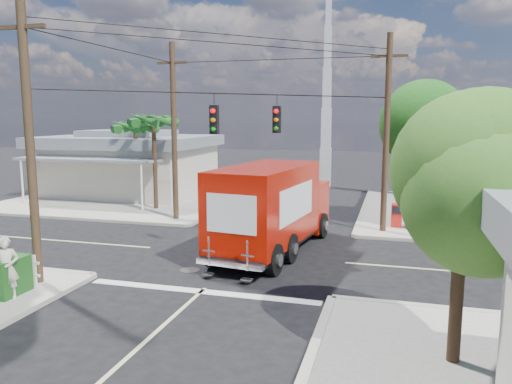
% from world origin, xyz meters
% --- Properties ---
extents(ground, '(120.00, 120.00, 0.00)m').
position_xyz_m(ground, '(0.00, 0.00, 0.00)').
color(ground, black).
rests_on(ground, ground).
extents(sidewalk_ne, '(14.12, 14.12, 0.14)m').
position_xyz_m(sidewalk_ne, '(10.88, 10.88, 0.07)').
color(sidewalk_ne, gray).
rests_on(sidewalk_ne, ground).
extents(sidewalk_nw, '(14.12, 14.12, 0.14)m').
position_xyz_m(sidewalk_nw, '(-10.88, 10.88, 0.07)').
color(sidewalk_nw, gray).
rests_on(sidewalk_nw, ground).
extents(road_markings, '(32.00, 32.00, 0.01)m').
position_xyz_m(road_markings, '(0.00, -1.47, 0.01)').
color(road_markings, beige).
rests_on(road_markings, ground).
extents(building_nw, '(10.80, 10.20, 4.30)m').
position_xyz_m(building_nw, '(-12.00, 12.46, 2.22)').
color(building_nw, beige).
rests_on(building_nw, sidewalk_nw).
extents(radio_tower, '(0.80, 0.80, 17.00)m').
position_xyz_m(radio_tower, '(0.50, 20.00, 5.64)').
color(radio_tower, silver).
rests_on(radio_tower, ground).
extents(tree_ne_front, '(4.21, 4.14, 6.66)m').
position_xyz_m(tree_ne_front, '(7.21, 6.76, 4.77)').
color(tree_ne_front, '#422D1C').
rests_on(tree_ne_front, sidewalk_ne).
extents(tree_ne_back, '(3.77, 3.66, 5.82)m').
position_xyz_m(tree_ne_back, '(9.81, 8.96, 4.19)').
color(tree_ne_back, '#422D1C').
rests_on(tree_ne_back, sidewalk_ne).
extents(tree_se, '(3.67, 3.54, 5.62)m').
position_xyz_m(tree_se, '(7.01, -7.24, 4.04)').
color(tree_se, '#422D1C').
rests_on(tree_se, sidewalk_se).
extents(palm_nw_front, '(3.01, 3.08, 5.59)m').
position_xyz_m(palm_nw_front, '(-7.50, 7.50, 5.04)').
color(palm_nw_front, '#422D1C').
rests_on(palm_nw_front, sidewalk_nw).
extents(palm_nw_back, '(3.01, 3.08, 5.19)m').
position_xyz_m(palm_nw_back, '(-9.50, 9.00, 4.67)').
color(palm_nw_back, '#422D1C').
rests_on(palm_nw_back, sidewalk_nw).
extents(utility_poles, '(12.00, 10.68, 9.00)m').
position_xyz_m(utility_poles, '(-1.58, 1.60, 4.67)').
color(utility_poles, '#473321').
rests_on(utility_poles, ground).
extents(vending_boxes, '(1.90, 0.50, 1.10)m').
position_xyz_m(vending_boxes, '(6.50, 6.20, 0.69)').
color(vending_boxes, red).
rests_on(vending_boxes, sidewalk_ne).
extents(delivery_truck, '(3.55, 8.36, 3.51)m').
position_xyz_m(delivery_truck, '(1.02, 0.75, 1.78)').
color(delivery_truck, black).
rests_on(delivery_truck, ground).
extents(pedestrian, '(0.80, 0.75, 1.84)m').
position_xyz_m(pedestrian, '(-5.01, -6.72, 1.06)').
color(pedestrian, beige).
rests_on(pedestrian, sidewalk_sw).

